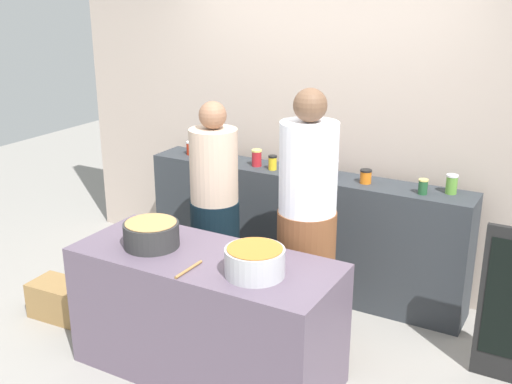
% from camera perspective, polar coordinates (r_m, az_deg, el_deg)
% --- Properties ---
extents(ground, '(12.00, 12.00, 0.00)m').
position_cam_1_polar(ground, '(4.52, -2.25, -14.00)').
color(ground, gray).
extents(storefront_wall, '(4.80, 0.12, 3.00)m').
position_cam_1_polar(storefront_wall, '(5.17, 6.07, 8.18)').
color(storefront_wall, '#B7A497').
rests_on(storefront_wall, ground).
extents(display_shelf, '(2.70, 0.36, 0.99)m').
position_cam_1_polar(display_shelf, '(5.15, 4.12, -3.48)').
color(display_shelf, '#2F3439').
rests_on(display_shelf, ground).
extents(prep_table, '(1.70, 0.70, 0.82)m').
position_cam_1_polar(prep_table, '(4.09, -4.57, -11.10)').
color(prep_table, '#5F5061').
rests_on(prep_table, ground).
extents(preserve_jar_0, '(0.08, 0.08, 0.12)m').
position_cam_1_polar(preserve_jar_0, '(5.49, -5.94, 4.01)').
color(preserve_jar_0, '#AE2511').
rests_on(preserve_jar_0, display_shelf).
extents(preserve_jar_1, '(0.08, 0.08, 0.15)m').
position_cam_1_polar(preserve_jar_1, '(5.33, -3.37, 3.79)').
color(preserve_jar_1, gold).
rests_on(preserve_jar_1, display_shelf).
extents(preserve_jar_2, '(0.08, 0.08, 0.14)m').
position_cam_1_polar(preserve_jar_2, '(5.11, 0.06, 3.13)').
color(preserve_jar_2, '#AB2028').
rests_on(preserve_jar_2, display_shelf).
extents(preserve_jar_3, '(0.07, 0.07, 0.12)m').
position_cam_1_polar(preserve_jar_3, '(5.02, 1.52, 2.70)').
color(preserve_jar_3, gold).
rests_on(preserve_jar_3, display_shelf).
extents(preserve_jar_4, '(0.08, 0.08, 0.14)m').
position_cam_1_polar(preserve_jar_4, '(4.95, 5.37, 2.49)').
color(preserve_jar_4, '#401751').
rests_on(preserve_jar_4, display_shelf).
extents(preserve_jar_5, '(0.08, 0.08, 0.13)m').
position_cam_1_polar(preserve_jar_5, '(4.87, 7.04, 2.17)').
color(preserve_jar_5, '#412B56').
rests_on(preserve_jar_5, display_shelf).
extents(preserve_jar_6, '(0.09, 0.09, 0.10)m').
position_cam_1_polar(preserve_jar_6, '(4.76, 9.96, 1.41)').
color(preserve_jar_6, orange).
rests_on(preserve_jar_6, display_shelf).
extents(preserve_jar_7, '(0.07, 0.07, 0.11)m').
position_cam_1_polar(preserve_jar_7, '(4.60, 14.95, 0.48)').
color(preserve_jar_7, '#21532D').
rests_on(preserve_jar_7, display_shelf).
extents(preserve_jar_8, '(0.08, 0.08, 0.14)m').
position_cam_1_polar(preserve_jar_8, '(4.66, 17.38, 0.69)').
color(preserve_jar_8, '#5B9637').
rests_on(preserve_jar_8, display_shelf).
extents(cooking_pot_left, '(0.36, 0.36, 0.16)m').
position_cam_1_polar(cooking_pot_left, '(4.05, -9.50, -3.82)').
color(cooking_pot_left, '#2D2D2D').
rests_on(cooking_pot_left, prep_table).
extents(cooking_pot_center, '(0.35, 0.35, 0.17)m').
position_cam_1_polar(cooking_pot_center, '(3.62, -0.11, -6.36)').
color(cooking_pot_center, '#B7B7BC').
rests_on(cooking_pot_center, prep_table).
extents(wooden_spoon, '(0.02, 0.25, 0.02)m').
position_cam_1_polar(wooden_spoon, '(3.72, -6.14, -7.01)').
color(wooden_spoon, '#9E703D').
rests_on(wooden_spoon, prep_table).
extents(cook_with_tongs, '(0.37, 0.37, 1.63)m').
position_cam_1_polar(cook_with_tongs, '(4.69, -3.75, -2.56)').
color(cook_with_tongs, black).
rests_on(cook_with_tongs, ground).
extents(cook_in_cap, '(0.40, 0.40, 1.81)m').
position_cam_1_polar(cook_in_cap, '(4.23, 4.62, -3.91)').
color(cook_in_cap, brown).
rests_on(cook_in_cap, ground).
extents(bread_crate, '(0.48, 0.31, 0.27)m').
position_cam_1_polar(bread_crate, '(5.04, -17.27, -9.35)').
color(bread_crate, olive).
rests_on(bread_crate, ground).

